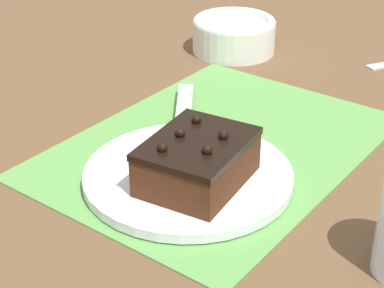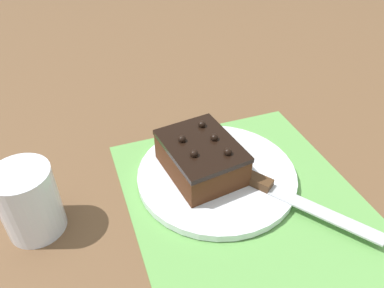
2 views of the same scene
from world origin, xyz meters
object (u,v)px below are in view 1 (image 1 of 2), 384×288
cake_plate (188,175)px  small_bowl (234,34)px  chocolate_cake (197,161)px  serving_knife (182,132)px

cake_plate → small_bowl: (0.40, 0.20, 0.02)m
cake_plate → chocolate_cake: chocolate_cake is taller
chocolate_cake → cake_plate: bearing=61.9°
cake_plate → chocolate_cake: size_ratio=1.75×
chocolate_cake → serving_knife: chocolate_cake is taller
chocolate_cake → serving_knife: bearing=46.9°
chocolate_cake → small_bowl: (0.41, 0.22, -0.01)m
cake_plate → chocolate_cake: 0.04m
chocolate_cake → serving_knife: 0.12m
chocolate_cake → small_bowl: 0.47m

